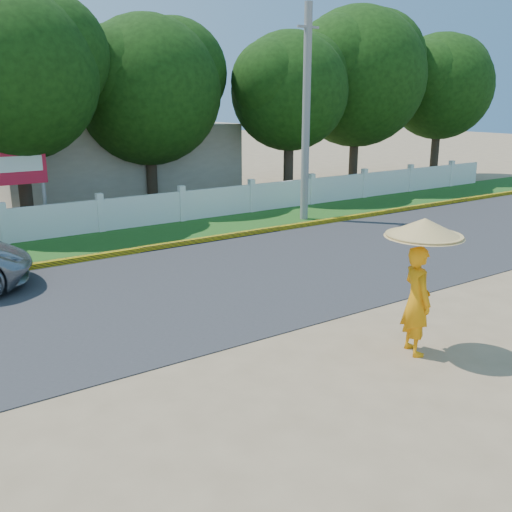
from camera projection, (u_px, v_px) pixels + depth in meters
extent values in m
plane|color=#9E8460|center=(319.00, 352.00, 10.06)|extent=(120.00, 120.00, 0.00)
cube|color=#38383A|center=(198.00, 285.00, 13.65)|extent=(60.00, 7.00, 0.02)
cube|color=#2D601E|center=(118.00, 240.00, 17.84)|extent=(60.00, 3.50, 0.03)
cube|color=yellow|center=(139.00, 250.00, 16.46)|extent=(40.00, 0.18, 0.16)
cube|color=silver|center=(101.00, 216.00, 18.85)|extent=(40.00, 0.10, 1.10)
cube|color=#B7AD99|center=(112.00, 160.00, 25.62)|extent=(10.00, 6.00, 3.20)
cylinder|color=gray|center=(306.00, 116.00, 19.96)|extent=(0.28, 0.28, 7.43)
imported|color=orange|center=(417.00, 300.00, 9.80)|extent=(0.68, 0.82, 1.93)
cylinder|color=#9A9AA0|center=(422.00, 258.00, 9.63)|extent=(0.03, 0.03, 1.25)
cone|color=tan|center=(425.00, 227.00, 9.49)|extent=(1.32, 1.32, 0.32)
cylinder|color=gray|center=(45.00, 202.00, 18.82)|extent=(0.12, 0.12, 2.00)
cube|color=red|center=(5.00, 165.00, 17.88)|extent=(2.50, 0.12, 1.30)
cube|color=silver|center=(5.00, 165.00, 17.83)|extent=(2.25, 0.02, 0.49)
cylinder|color=#473828|center=(152.00, 169.00, 23.42)|extent=(0.44, 0.44, 2.98)
sphere|color=#1A430F|center=(148.00, 91.00, 22.59)|extent=(5.85, 5.85, 5.85)
cylinder|color=#473828|center=(24.00, 176.00, 19.31)|extent=(0.44, 0.44, 3.50)
sphere|color=#1A430F|center=(13.00, 75.00, 18.43)|extent=(5.52, 5.52, 5.52)
cylinder|color=#473828|center=(288.00, 161.00, 25.31)|extent=(0.44, 0.44, 3.19)
sphere|color=#1A430F|center=(290.00, 91.00, 24.51)|extent=(5.05, 5.05, 5.05)
cylinder|color=#473828|center=(354.00, 152.00, 28.48)|extent=(0.44, 0.44, 3.45)
sphere|color=#1A430F|center=(357.00, 77.00, 27.53)|extent=(6.61, 6.61, 6.61)
cylinder|color=#473828|center=(435.00, 148.00, 31.12)|extent=(0.44, 0.44, 3.37)
sphere|color=#1A430F|center=(440.00, 87.00, 30.26)|extent=(5.51, 5.51, 5.51)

